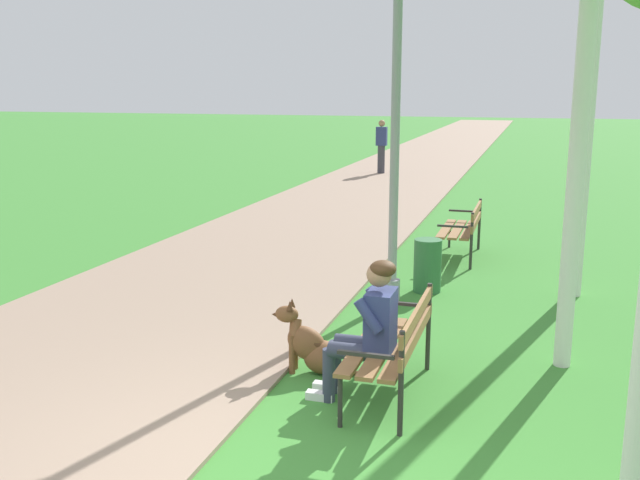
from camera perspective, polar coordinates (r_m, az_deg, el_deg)
name	(u,v)px	position (r m, az deg, el deg)	size (l,w,h in m)	color
paved_path	(429,155)	(28.49, 8.72, 6.76)	(4.00, 60.00, 0.04)	gray
park_bench_near	(395,341)	(6.21, 6.04, -7.99)	(0.55, 1.50, 0.85)	olive
park_bench_mid	(464,226)	(11.35, 11.43, 1.11)	(0.55, 1.50, 0.85)	olive
person_seated_on_near_bench	(368,325)	(6.04, 3.84, -6.81)	(0.74, 0.49, 1.25)	#33384C
dog_brown	(312,346)	(6.76, -0.67, -8.48)	(0.83, 0.32, 0.71)	brown
lamp_post_near	(395,136)	(8.61, 6.02, 8.29)	(0.24, 0.24, 4.00)	gray
litter_bin	(427,266)	(9.44, 8.58, -2.03)	(0.36, 0.36, 0.70)	#2D6638
pedestrian_distant	(381,147)	(21.95, 4.92, 7.42)	(0.32, 0.22, 1.65)	#383842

